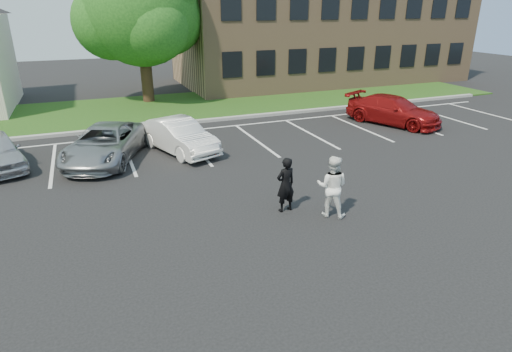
{
  "coord_description": "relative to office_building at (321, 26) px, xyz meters",
  "views": [
    {
      "loc": [
        -4.11,
        -9.21,
        5.63
      ],
      "look_at": [
        0.0,
        1.0,
        1.25
      ],
      "focal_mm": 30.0,
      "sensor_mm": 36.0,
      "label": 1
    }
  ],
  "objects": [
    {
      "name": "tree",
      "position": [
        -14.3,
        -3.77,
        1.19
      ],
      "size": [
        7.8,
        7.2,
        8.8
      ],
      "color": "black",
      "rests_on": "ground"
    },
    {
      "name": "ground_plane",
      "position": [
        -14.0,
        -21.99,
        -4.16
      ],
      "size": [
        90.0,
        90.0,
        0.0
      ],
      "primitive_type": "plane",
      "color": "black",
      "rests_on": "ground"
    },
    {
      "name": "car_silver_minivan",
      "position": [
        -17.64,
        -14.34,
        -3.48
      ],
      "size": [
        3.97,
        5.39,
        1.36
      ],
      "primitive_type": "imported",
      "rotation": [
        0.0,
        0.0,
        -0.4
      ],
      "color": "#96989D",
      "rests_on": "ground"
    },
    {
      "name": "office_building",
      "position": [
        0.0,
        0.0,
        0.0
      ],
      "size": [
        22.4,
        10.4,
        8.3
      ],
      "color": "#997654",
      "rests_on": "ground"
    },
    {
      "name": "man_white_shirt",
      "position": [
        -11.98,
        -21.72,
        -3.26
      ],
      "size": [
        1.11,
        1.08,
        1.8
      ],
      "primitive_type": "imported",
      "rotation": [
        0.0,
        0.0,
        2.48
      ],
      "color": "white",
      "rests_on": "ground"
    },
    {
      "name": "curb",
      "position": [
        -14.0,
        -9.99,
        -4.08
      ],
      "size": [
        40.0,
        0.3,
        0.15
      ],
      "primitive_type": "cube",
      "color": "gray",
      "rests_on": "ground"
    },
    {
      "name": "car_white_sedan",
      "position": [
        -14.75,
        -14.36,
        -3.48
      ],
      "size": [
        2.73,
        4.37,
        1.36
      ],
      "primitive_type": "imported",
      "rotation": [
        0.0,
        0.0,
        0.34
      ],
      "color": "white",
      "rests_on": "ground"
    },
    {
      "name": "man_black_suit",
      "position": [
        -13.06,
        -20.96,
        -3.33
      ],
      "size": [
        0.65,
        0.48,
        1.65
      ],
      "primitive_type": "imported",
      "rotation": [
        0.0,
        0.0,
        3.29
      ],
      "color": "black",
      "rests_on": "ground"
    },
    {
      "name": "car_red_compact",
      "position": [
        -3.62,
        -13.92,
        -3.45
      ],
      "size": [
        3.81,
        5.23,
        1.41
      ],
      "primitive_type": "imported",
      "rotation": [
        0.0,
        0.0,
        0.43
      ],
      "color": "maroon",
      "rests_on": "ground"
    },
    {
      "name": "stall_lines",
      "position": [
        -12.6,
        -13.04,
        -4.15
      ],
      "size": [
        34.0,
        5.36,
        0.01
      ],
      "color": "silver",
      "rests_on": "ground"
    },
    {
      "name": "grass_strip",
      "position": [
        -14.0,
        -5.99,
        -4.12
      ],
      "size": [
        44.0,
        8.0,
        0.08
      ],
      "primitive_type": "cube",
      "color": "#144A15",
      "rests_on": "ground"
    }
  ]
}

